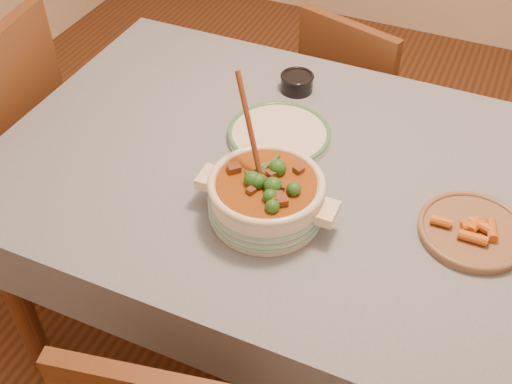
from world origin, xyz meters
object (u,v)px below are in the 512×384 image
condiment_bowl (297,82)px  fried_plate (473,229)px  chair_far (356,99)px  chair_left (0,140)px  dining_table (307,197)px  stew_casserole (266,194)px  white_plate (279,134)px

condiment_bowl → fried_plate: bearing=-33.4°
condiment_bowl → chair_far: 0.54m
chair_left → chair_far: bearing=121.4°
condiment_bowl → chair_far: (0.08, 0.43, -0.32)m
dining_table → stew_casserole: 0.25m
white_plate → fried_plate: size_ratio=1.38×
stew_casserole → fried_plate: 0.49m
condiment_bowl → chair_left: bearing=-157.3°
chair_left → condiment_bowl: bearing=104.7°
stew_casserole → chair_left: (-1.02, 0.16, -0.28)m
condiment_bowl → chair_far: bearing=79.0°
dining_table → stew_casserole: (-0.04, -0.19, 0.16)m
condiment_bowl → fried_plate: size_ratio=0.44×
chair_left → fried_plate: bearing=81.2°
white_plate → chair_far: bearing=86.3°
dining_table → chair_far: chair_far is taller
stew_casserole → chair_left: stew_casserole is taller
condiment_bowl → stew_casserole: bearing=-76.5°
stew_casserole → chair_far: size_ratio=0.42×
fried_plate → chair_far: bearing=121.9°
chair_left → white_plate: bearing=90.2°
fried_plate → white_plate: bearing=164.4°
chair_far → dining_table: bearing=112.6°
stew_casserole → condiment_bowl: stew_casserole is taller
white_plate → condiment_bowl: bearing=99.7°
fried_plate → condiment_bowl: bearing=146.6°
condiment_bowl → chair_left: chair_left is taller
condiment_bowl → fried_plate: (0.60, -0.39, -0.01)m
chair_left → stew_casserole: bearing=73.2°
fried_plate → chair_far: size_ratio=0.33×
fried_plate → chair_left: chair_left is taller
dining_table → stew_casserole: bearing=-101.7°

